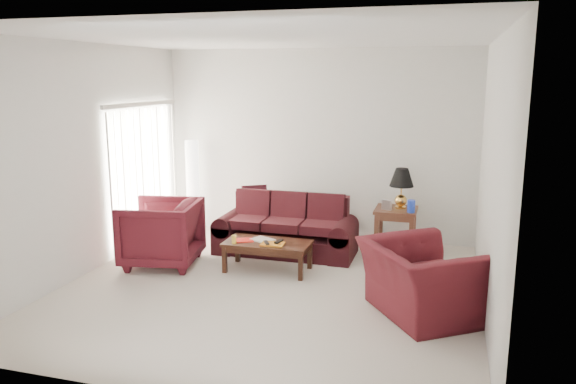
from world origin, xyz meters
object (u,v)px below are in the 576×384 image
(sofa, at_px, (286,226))
(armchair_left, at_px, (161,233))
(armchair_right, at_px, (422,280))
(end_table, at_px, (395,230))
(coffee_table, at_px, (268,256))
(floor_lamp, at_px, (193,186))

(sofa, relative_size, armchair_left, 2.04)
(sofa, relative_size, armchair_right, 1.67)
(end_table, height_order, coffee_table, end_table)
(end_table, relative_size, armchair_right, 0.54)
(sofa, relative_size, end_table, 3.09)
(sofa, height_order, coffee_table, sofa)
(sofa, distance_m, armchair_left, 1.79)
(armchair_left, distance_m, armchair_right, 3.61)
(armchair_right, distance_m, coffee_table, 2.25)
(floor_lamp, relative_size, armchair_left, 1.55)
(armchair_right, bearing_deg, sofa, 15.55)
(end_table, bearing_deg, coffee_table, -139.79)
(end_table, bearing_deg, armchair_right, -77.21)
(end_table, distance_m, armchair_left, 3.39)
(sofa, height_order, armchair_left, armchair_left)
(floor_lamp, height_order, coffee_table, floor_lamp)
(end_table, distance_m, coffee_table, 2.05)
(armchair_left, height_order, coffee_table, armchair_left)
(sofa, xyz_separation_m, coffee_table, (-0.01, -0.80, -0.22))
(coffee_table, bearing_deg, armchair_right, -46.84)
(armchair_right, bearing_deg, end_table, -22.13)
(floor_lamp, height_order, armchair_right, floor_lamp)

